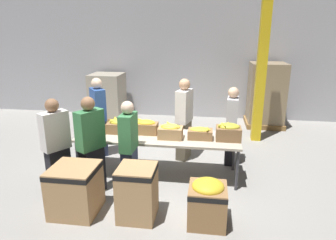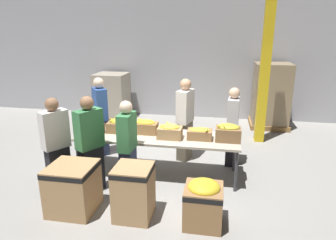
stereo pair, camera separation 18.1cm
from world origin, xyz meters
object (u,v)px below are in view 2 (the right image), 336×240
(banana_box_5, at_px, (228,132))
(banana_box_2, at_px, (146,126))
(banana_box_0, at_px, (91,128))
(volunteer_3, at_px, (128,147))
(pallet_stack_0, at_px, (271,96))
(sorting_table, at_px, (158,138))
(volunteer_0, at_px, (185,120))
(donation_bin_2, at_px, (203,201))
(volunteer_2, at_px, (101,117))
(donation_bin_1, at_px, (134,190))
(banana_box_1, at_px, (120,125))
(donation_bin_0, at_px, (73,186))
(pallet_stack_1, at_px, (112,97))
(volunteer_5, at_px, (56,145))
(banana_box_3, at_px, (170,131))
(volunteer_4, at_px, (232,127))
(volunteer_1, at_px, (90,145))
(banana_box_4, at_px, (200,133))
(support_pillar, at_px, (266,57))

(banana_box_5, bearing_deg, banana_box_2, 175.55)
(banana_box_0, bearing_deg, banana_box_5, 2.07)
(volunteer_3, bearing_deg, pallet_stack_0, -32.61)
(pallet_stack_0, bearing_deg, sorting_table, -125.32)
(banana_box_0, bearing_deg, sorting_table, 4.93)
(volunteer_0, distance_m, pallet_stack_0, 3.31)
(volunteer_0, height_order, donation_bin_2, volunteer_0)
(banana_box_2, distance_m, banana_box_5, 1.48)
(volunteer_2, bearing_deg, donation_bin_1, -4.37)
(banana_box_1, distance_m, donation_bin_0, 1.56)
(volunteer_0, distance_m, pallet_stack_1, 3.62)
(sorting_table, height_order, volunteer_0, volunteer_0)
(volunteer_5, bearing_deg, banana_box_5, -40.03)
(pallet_stack_0, bearing_deg, banana_box_0, -135.94)
(banana_box_3, distance_m, volunteer_5, 1.90)
(sorting_table, bearing_deg, donation_bin_1, -92.54)
(donation_bin_0, bearing_deg, volunteer_4, 41.64)
(banana_box_0, bearing_deg, volunteer_5, -112.26)
(donation_bin_2, bearing_deg, sorting_table, 124.21)
(banana_box_5, xyz_separation_m, volunteer_1, (-2.19, -0.74, -0.11))
(banana_box_4, height_order, donation_bin_2, banana_box_4)
(donation_bin_2, distance_m, pallet_stack_0, 5.04)
(banana_box_1, bearing_deg, pallet_stack_1, 112.70)
(banana_box_4, relative_size, banana_box_5, 1.00)
(banana_box_2, distance_m, volunteer_4, 1.70)
(support_pillar, bearing_deg, volunteer_1, -135.55)
(sorting_table, distance_m, donation_bin_0, 1.71)
(donation_bin_0, height_order, support_pillar, support_pillar)
(banana_box_2, height_order, banana_box_3, banana_box_3)
(volunteer_4, bearing_deg, sorting_table, -57.39)
(banana_box_1, bearing_deg, volunteer_3, -62.43)
(volunteer_3, bearing_deg, pallet_stack_1, 25.55)
(support_pillar, xyz_separation_m, pallet_stack_0, (0.38, 1.25, -1.14))
(banana_box_0, xyz_separation_m, pallet_stack_0, (3.65, 3.53, -0.01))
(volunteer_2, distance_m, pallet_stack_1, 2.74)
(volunteer_3, bearing_deg, sorting_table, -28.14)
(support_pillar, bearing_deg, banana_box_3, -128.77)
(sorting_table, bearing_deg, pallet_stack_1, 122.02)
(volunteer_0, distance_m, support_pillar, 2.44)
(banana_box_5, relative_size, support_pillar, 0.11)
(volunteer_5, bearing_deg, volunteer_2, 29.71)
(sorting_table, bearing_deg, banana_box_0, -175.07)
(volunteer_2, height_order, volunteer_5, volunteer_2)
(banana_box_0, height_order, donation_bin_1, banana_box_0)
(banana_box_5, relative_size, pallet_stack_1, 0.31)
(volunteer_3, height_order, pallet_stack_0, pallet_stack_0)
(banana_box_5, bearing_deg, pallet_stack_1, 134.53)
(banana_box_2, bearing_deg, pallet_stack_1, 119.72)
(banana_box_0, bearing_deg, donation_bin_0, -79.30)
(pallet_stack_1, bearing_deg, volunteer_4, -37.92)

